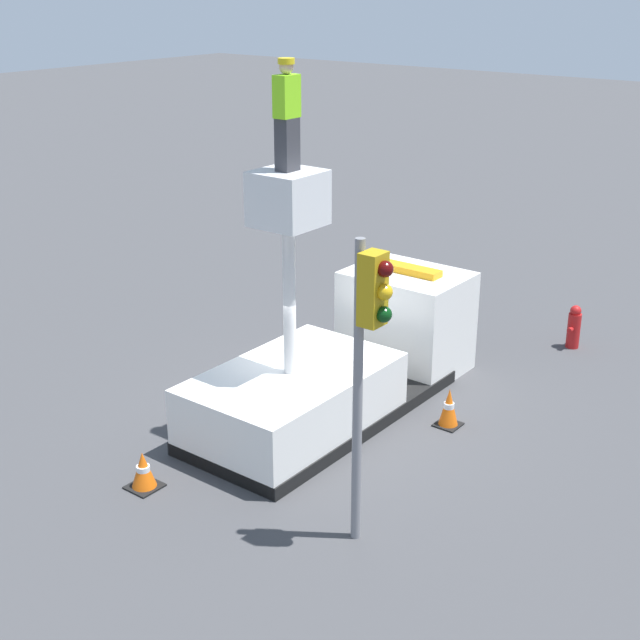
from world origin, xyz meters
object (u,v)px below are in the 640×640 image
at_px(worker, 287,115).
at_px(fire_hydrant, 574,327).
at_px(bucket_truck, 342,363).
at_px(traffic_cone_curbside, 449,408).
at_px(traffic_light_pole, 368,336).
at_px(traffic_cone_rear, 143,471).

relative_size(worker, fire_hydrant, 1.78).
xyz_separation_m(bucket_truck, traffic_cone_curbside, (0.50, -2.06, -0.51)).
bearing_deg(worker, bucket_truck, 0.00).
height_order(bucket_truck, worker, worker).
bearing_deg(traffic_cone_curbside, bucket_truck, 103.75).
bearing_deg(worker, traffic_light_pole, -122.47).
relative_size(bucket_truck, traffic_cone_curbside, 8.86).
relative_size(bucket_truck, traffic_cone_rear, 10.28).
distance_m(traffic_light_pole, fire_hydrant, 9.22).
bearing_deg(traffic_cone_rear, fire_hydrant, -17.73).
height_order(traffic_light_pole, traffic_cone_curbside, traffic_light_pole).
bearing_deg(traffic_cone_curbside, traffic_cone_rear, 149.94).
height_order(fire_hydrant, traffic_cone_rear, fire_hydrant).
distance_m(fire_hydrant, traffic_cone_curbside, 4.93).
bearing_deg(traffic_light_pole, fire_hydrant, 3.32).
height_order(worker, traffic_cone_rear, worker).
height_order(worker, fire_hydrant, worker).
bearing_deg(traffic_cone_rear, traffic_light_pole, -74.87).
height_order(bucket_truck, traffic_light_pole, bucket_truck).
distance_m(worker, traffic_cone_curbside, 6.05).
xyz_separation_m(traffic_light_pole, traffic_cone_curbside, (3.87, 0.82, -2.88)).
height_order(worker, traffic_light_pole, worker).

